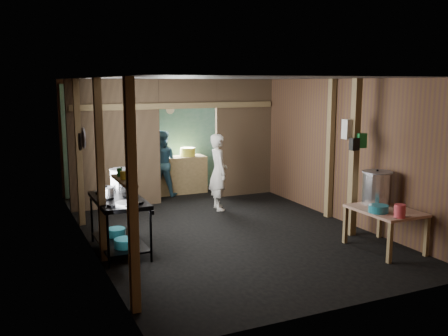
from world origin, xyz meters
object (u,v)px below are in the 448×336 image
gas_range (120,225)px  stove_pot_large (122,180)px  cook (218,172)px  stock_pot (377,188)px  prep_table (385,229)px  pink_bucket (400,211)px  yellow_tub (188,152)px

gas_range → stove_pot_large: size_ratio=3.74×
stove_pot_large → cook: (2.22, 1.20, -0.23)m
gas_range → cook: bearing=35.6°
stock_pot → prep_table: bearing=-108.2°
gas_range → cook: cook is taller
pink_bucket → yellow_tub: bearing=102.1°
prep_table → yellow_tub: size_ratio=3.05×
gas_range → stove_pot_large: stove_pot_large is taller
gas_range → pink_bucket: 4.11m
stock_pot → cook: (-1.44, 2.95, -0.12)m
pink_bucket → yellow_tub: 5.63m
prep_table → stove_pot_large: size_ratio=2.85×
gas_range → cook: (2.39, 1.71, 0.35)m
stock_pot → cook: cook is taller
gas_range → pink_bucket: size_ratio=7.30×
prep_table → pink_bucket: size_ratio=5.57×
gas_range → stock_pot: size_ratio=2.58×
stock_pot → pink_bucket: bearing=-108.3°
yellow_tub → cook: (-0.00, -1.77, -0.18)m
gas_range → yellow_tub: bearing=55.5°
prep_table → pink_bucket: bearing=-108.4°
gas_range → cook: 2.95m
gas_range → pink_bucket: (3.56, -2.03, 0.31)m
stove_pot_large → pink_bucket: 4.24m
stove_pot_large → stock_pot: (3.65, -1.74, -0.11)m
gas_range → pink_bucket: gas_range is taller
prep_table → yellow_tub: yellow_tub is taller
gas_range → cook: size_ratio=0.92×
stock_pot → cook: bearing=116.0°
stock_pot → pink_bucket: 0.84m
gas_range → yellow_tub: (2.39, 3.47, 0.53)m
prep_table → cook: cook is taller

